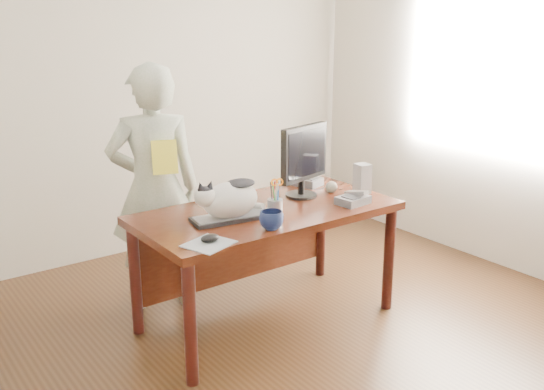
{
  "coord_description": "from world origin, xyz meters",
  "views": [
    {
      "loc": [
        -2.07,
        -2.25,
        1.88
      ],
      "look_at": [
        0.0,
        0.55,
        0.85
      ],
      "focal_mm": 40.0,
      "sensor_mm": 36.0,
      "label": 1
    }
  ],
  "objects": [
    {
      "name": "desk",
      "position": [
        0.0,
        0.68,
        0.6
      ],
      "size": [
        1.6,
        0.8,
        0.75
      ],
      "color": "black",
      "rests_on": "ground"
    },
    {
      "name": "calculator",
      "position": [
        0.54,
        0.87,
        0.78
      ],
      "size": [
        0.2,
        0.24,
        0.06
      ],
      "rotation": [
        0.0,
        0.0,
        0.32
      ],
      "color": "slate",
      "rests_on": "desk"
    },
    {
      "name": "keyboard",
      "position": [
        -0.29,
        0.56,
        0.76
      ],
      "size": [
        0.48,
        0.24,
        0.03
      ],
      "rotation": [
        0.0,
        0.0,
        -0.16
      ],
      "color": "black",
      "rests_on": "desk"
    },
    {
      "name": "cat",
      "position": [
        -0.3,
        0.56,
        0.88
      ],
      "size": [
        0.45,
        0.26,
        0.25
      ],
      "rotation": [
        0.0,
        0.0,
        -0.16
      ],
      "color": "silver",
      "rests_on": "keyboard"
    },
    {
      "name": "held_book",
      "position": [
        -0.45,
        1.05,
        1.05
      ],
      "size": [
        0.17,
        0.14,
        0.21
      ],
      "rotation": [
        0.0,
        0.0,
        -0.36
      ],
      "color": "yellow",
      "rests_on": "person"
    },
    {
      "name": "monitor",
      "position": [
        0.34,
        0.67,
        1.02
      ],
      "size": [
        0.42,
        0.24,
        0.47
      ],
      "rotation": [
        0.0,
        0.0,
        0.23
      ],
      "color": "black",
      "rests_on": "desk"
    },
    {
      "name": "book_stack",
      "position": [
        -0.09,
        0.9,
        0.79
      ],
      "size": [
        0.26,
        0.23,
        0.08
      ],
      "rotation": [
        0.0,
        0.0,
        -0.4
      ],
      "color": "#471315",
      "rests_on": "desk"
    },
    {
      "name": "speaker",
      "position": [
        0.71,
        0.51,
        0.85
      ],
      "size": [
        0.1,
        0.11,
        0.2
      ],
      "rotation": [
        0.0,
        0.0,
        -0.18
      ],
      "color": "#969698",
      "rests_on": "desk"
    },
    {
      "name": "mousepad",
      "position": [
        -0.6,
        0.29,
        0.75
      ],
      "size": [
        0.29,
        0.27,
        0.01
      ],
      "rotation": [
        0.0,
        0.0,
        0.34
      ],
      "color": "#A1A7AC",
      "rests_on": "desk"
    },
    {
      "name": "mouse",
      "position": [
        -0.58,
        0.31,
        0.77
      ],
      "size": [
        0.12,
        0.1,
        0.04
      ],
      "rotation": [
        0.0,
        0.0,
        0.34
      ],
      "color": "black",
      "rests_on": "mousepad"
    },
    {
      "name": "pen_cup",
      "position": [
        -0.04,
        0.47,
        0.81
      ],
      "size": [
        0.11,
        0.11,
        0.23
      ],
      "rotation": [
        0.0,
        0.0,
        -0.34
      ],
      "color": "#9A9BA0",
      "rests_on": "desk"
    },
    {
      "name": "coffee_mug",
      "position": [
        -0.2,
        0.29,
        0.8
      ],
      "size": [
        0.18,
        0.18,
        0.11
      ],
      "primitive_type": "imported",
      "rotation": [
        0.0,
        0.0,
        1.09
      ],
      "color": "black",
      "rests_on": "desk"
    },
    {
      "name": "phone",
      "position": [
        0.5,
        0.37,
        0.78
      ],
      "size": [
        0.21,
        0.18,
        0.09
      ],
      "rotation": [
        0.0,
        0.0,
        0.1
      ],
      "color": "slate",
      "rests_on": "desk"
    },
    {
      "name": "room",
      "position": [
        0.0,
        0.0,
        1.35
      ],
      "size": [
        4.5,
        4.5,
        4.5
      ],
      "color": "black",
      "rests_on": "ground"
    },
    {
      "name": "baseball",
      "position": [
        0.55,
        0.63,
        0.79
      ],
      "size": [
        0.08,
        0.08,
        0.08
      ],
      "rotation": [
        0.0,
        0.0,
        -0.38
      ],
      "color": "beige",
      "rests_on": "desk"
    },
    {
      "name": "person",
      "position": [
        -0.45,
        1.22,
        0.81
      ],
      "size": [
        0.69,
        0.57,
        1.62
      ],
      "primitive_type": "imported",
      "rotation": [
        0.0,
        0.0,
        2.78
      ],
      "color": "silver",
      "rests_on": "ground"
    }
  ]
}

